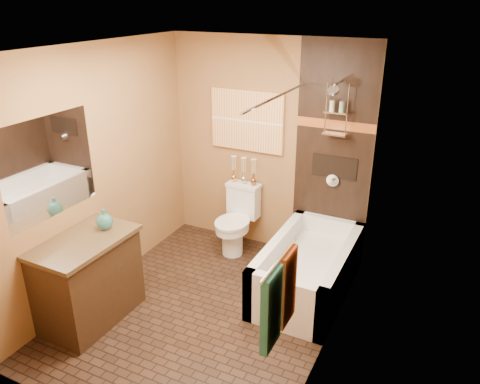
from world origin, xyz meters
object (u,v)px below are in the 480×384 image
Objects in this scene: sunset_painting at (247,121)px; vanity at (88,279)px; toilet at (237,219)px; bathtub at (308,272)px.

sunset_painting is 2.44m from vanity.
toilet is 0.82× the size of vanity.
toilet is at bearing 156.45° from bathtub.
bathtub is 1.54× the size of vanity.
vanity reaches higher than toilet.
sunset_painting is at bearing 145.50° from bathtub.
toilet reaches higher than bathtub.
sunset_painting is at bearing 72.84° from vanity.
sunset_painting is 0.92× the size of vanity.
toilet is 1.91m from vanity.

